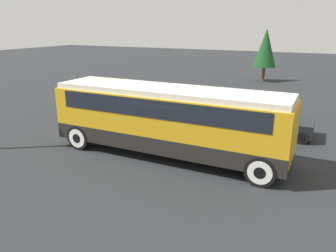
% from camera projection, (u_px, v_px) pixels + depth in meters
% --- Properties ---
extents(ground_plane, '(120.00, 120.00, 0.00)m').
position_uv_depth(ground_plane, '(168.00, 155.00, 14.10)').
color(ground_plane, '#26282B').
extents(tour_bus, '(9.98, 2.50, 2.95)m').
position_uv_depth(tour_bus, '(170.00, 116.00, 13.53)').
color(tour_bus, black).
rests_on(tour_bus, ground_plane).
extents(parked_car_near, '(4.27, 1.97, 1.47)m').
position_uv_depth(parked_car_near, '(268.00, 120.00, 16.73)').
color(parked_car_near, black).
rests_on(parked_car_near, ground_plane).
extents(parked_car_mid, '(4.77, 1.90, 1.39)m').
position_uv_depth(parked_car_mid, '(176.00, 109.00, 19.00)').
color(parked_car_mid, '#BCBCC1').
rests_on(parked_car_mid, ground_plane).
extents(tree_left, '(2.16, 2.16, 5.05)m').
position_uv_depth(tree_left, '(266.00, 48.00, 31.66)').
color(tree_left, brown).
rests_on(tree_left, ground_plane).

